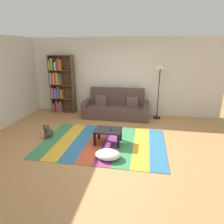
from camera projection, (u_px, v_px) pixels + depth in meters
name	position (u px, v px, depth m)	size (l,w,h in m)	color
ground_plane	(110.00, 143.00, 5.05)	(14.00, 14.00, 0.00)	#B27F4C
back_wall	(123.00, 77.00, 7.02)	(6.80, 0.10, 2.70)	silver
left_wall	(4.00, 82.00, 5.90)	(0.10, 5.50, 2.70)	beige
rug	(103.00, 143.00, 5.05)	(3.12, 2.18, 0.01)	#387F4C
couch	(116.00, 108.00, 6.87)	(2.26, 0.80, 1.00)	#4C3833
bookshelf	(60.00, 85.00, 7.27)	(0.90, 0.28, 2.10)	brown
coffee_table	(108.00, 132.00, 4.93)	(0.66, 0.50, 0.37)	black
pouf	(108.00, 154.00, 4.29)	(0.55, 0.43, 0.19)	white
dog	(48.00, 132.00, 5.31)	(0.22, 0.35, 0.40)	#473D33
standing_lamp	(160.00, 74.00, 6.39)	(0.32, 0.32, 1.83)	black
tv_remote	(111.00, 129.00, 4.91)	(0.04, 0.15, 0.02)	black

